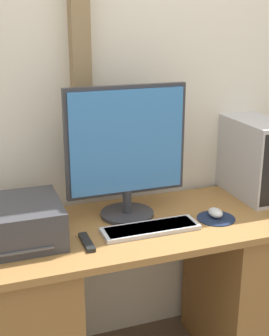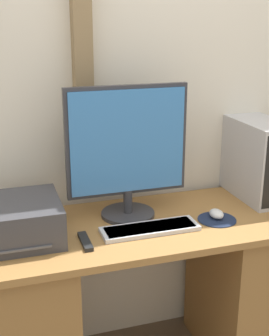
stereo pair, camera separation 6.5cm
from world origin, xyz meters
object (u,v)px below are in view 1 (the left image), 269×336
(monitor, at_px, (127,148))
(keyboard, at_px, (150,228))
(computer_tower, at_px, (255,158))
(printer, at_px, (10,224))
(mouse, at_px, (215,213))
(remote_control, at_px, (87,242))

(monitor, bearing_deg, keyboard, -77.77)
(keyboard, bearing_deg, monitor, 102.23)
(keyboard, bearing_deg, computer_tower, 19.33)
(monitor, distance_m, printer, 0.57)
(monitor, xyz_separation_m, printer, (-0.51, -0.09, -0.23))
(monitor, xyz_separation_m, keyboard, (0.04, -0.18, -0.30))
(mouse, distance_m, remote_control, 0.60)
(monitor, xyz_separation_m, computer_tower, (0.67, 0.04, -0.12))
(monitor, relative_size, keyboard, 1.41)
(mouse, bearing_deg, remote_control, -174.86)
(monitor, height_order, remote_control, monitor)
(keyboard, distance_m, printer, 0.56)
(monitor, relative_size, computer_tower, 1.40)
(keyboard, bearing_deg, printer, 170.30)
(printer, bearing_deg, computer_tower, 6.18)
(mouse, height_order, remote_control, mouse)
(monitor, relative_size, mouse, 7.21)
(keyboard, height_order, remote_control, keyboard)
(mouse, relative_size, printer, 0.20)
(computer_tower, xyz_separation_m, remote_control, (-0.91, -0.25, -0.18))
(computer_tower, bearing_deg, printer, -173.82)
(computer_tower, distance_m, printer, 1.20)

